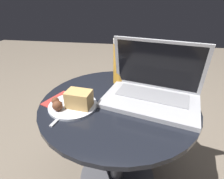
{
  "coord_description": "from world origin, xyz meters",
  "views": [
    {
      "loc": [
        0.07,
        -0.63,
        0.89
      ],
      "look_at": [
        -0.02,
        -0.03,
        0.57
      ],
      "focal_mm": 28.0,
      "sensor_mm": 36.0,
      "label": 1
    }
  ],
  "objects": [
    {
      "name": "table",
      "position": [
        0.0,
        0.0,
        0.35
      ],
      "size": [
        0.65,
        0.65,
        0.5
      ],
      "color": "#515156",
      "rests_on": "ground_plane"
    },
    {
      "name": "ground_plane",
      "position": [
        0.0,
        0.0,
        0.0
      ],
      "size": [
        6.0,
        6.0,
        0.0
      ],
      "primitive_type": "plane",
      "color": "#726656"
    },
    {
      "name": "snack_plate",
      "position": [
        -0.17,
        -0.07,
        0.53
      ],
      "size": [
        0.19,
        0.19,
        0.07
      ],
      "color": "silver",
      "rests_on": "table"
    },
    {
      "name": "laptop",
      "position": [
        0.14,
        0.03,
        0.55
      ],
      "size": [
        0.43,
        0.32,
        0.24
      ],
      "color": "#B2B2B7",
      "rests_on": "table"
    },
    {
      "name": "napkin",
      "position": [
        -0.2,
        -0.06,
        0.5
      ],
      "size": [
        0.23,
        0.2,
        0.0
      ],
      "color": "#B7332D",
      "rests_on": "table"
    },
    {
      "name": "fork",
      "position": [
        -0.19,
        -0.1,
        0.5
      ],
      "size": [
        0.05,
        0.19,
        0.0
      ],
      "color": "#B2B2B7",
      "rests_on": "table"
    },
    {
      "name": "beer_glass",
      "position": [
        -0.02,
        0.18,
        0.61
      ],
      "size": [
        0.07,
        0.07,
        0.22
      ],
      "color": "gold",
      "rests_on": "table"
    }
  ]
}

